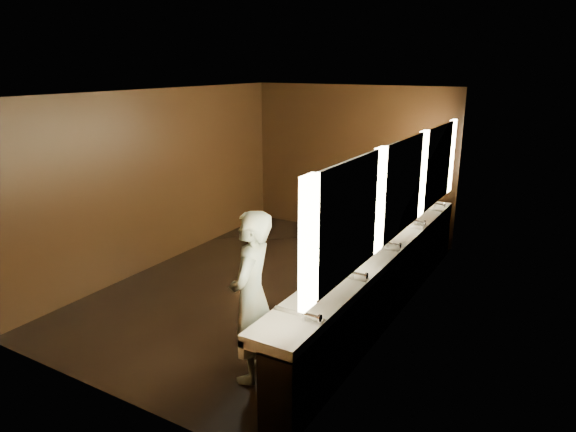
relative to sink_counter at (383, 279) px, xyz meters
The scene contains 10 objects.
floor 1.86m from the sink_counter, behind, with size 6.00×6.00×0.00m, color black.
ceiling 2.92m from the sink_counter, behind, with size 4.00×6.00×0.02m, color #2D2D2B.
wall_back 3.61m from the sink_counter, 120.87° to the left, with size 4.00×0.02×2.80m, color black.
wall_front 3.61m from the sink_counter, 120.87° to the right, with size 4.00×0.02×2.80m, color black.
wall_left 3.90m from the sink_counter, behind, with size 0.02×6.00×2.80m, color black.
wall_right 0.93m from the sink_counter, ahead, with size 0.02×6.00×2.80m, color black.
sink_counter is the anchor object (origin of this frame).
mirror_band 1.27m from the sink_counter, ahead, with size 0.06×5.03×1.15m.
person 2.15m from the sink_counter, 108.67° to the right, with size 0.66×0.43×1.81m, color #94C9DD.
trash_bin 1.91m from the sink_counter, 96.59° to the right, with size 0.37×0.37×0.58m, color black.
Camera 1 is at (3.82, -5.89, 3.16)m, focal length 32.00 mm.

